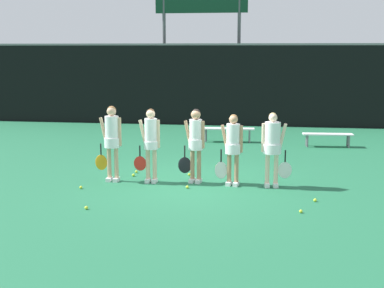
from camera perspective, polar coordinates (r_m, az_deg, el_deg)
name	(u,v)px	position (r m, az deg, el deg)	size (l,w,h in m)	color
ground_plane	(192,183)	(12.72, 0.03, -4.18)	(140.00, 140.00, 0.00)	#216642
fence_windscreen	(226,85)	(22.10, 3.63, 6.35)	(60.00, 0.08, 3.36)	black
scoreboard	(201,10)	(23.25, 1.00, 14.10)	(3.92, 0.15, 6.03)	#515156
bench_courtside	(328,136)	(17.86, 14.28, 0.88)	(1.62, 0.45, 0.43)	silver
bench_far	(228,130)	(18.25, 3.83, 1.50)	(1.83, 0.46, 0.48)	silver
player_0	(112,137)	(12.83, -8.55, 0.78)	(0.66, 0.38, 1.81)	tan
player_1	(151,139)	(12.62, -4.43, 0.51)	(0.64, 0.34, 1.76)	beige
player_2	(195,139)	(12.56, 0.37, 0.51)	(0.64, 0.34, 1.76)	tan
player_3	(233,144)	(12.34, 4.37, -0.03)	(0.65, 0.36, 1.67)	tan
player_4	(273,143)	(12.31, 8.60, 0.08)	(0.71, 0.41, 1.72)	beige
tennis_ball_0	(217,166)	(14.36, 2.64, -2.38)	(0.07, 0.07, 0.07)	#CCE033
tennis_ball_1	(187,187)	(12.22, -0.51, -4.61)	(0.07, 0.07, 0.07)	#CCE033
tennis_ball_2	(315,200)	(11.48, 12.99, -5.85)	(0.07, 0.07, 0.07)	#CCE033
tennis_ball_3	(136,172)	(13.79, -5.96, -2.96)	(0.07, 0.07, 0.07)	#CCE033
tennis_ball_4	(81,187)	(12.45, -11.77, -4.55)	(0.07, 0.07, 0.07)	#CCE033
tennis_ball_5	(189,174)	(13.42, -0.29, -3.26)	(0.07, 0.07, 0.07)	#CCE033
tennis_ball_6	(133,175)	(13.43, -6.27, -3.31)	(0.07, 0.07, 0.07)	#CCE033
tennis_ball_7	(86,208)	(10.87, -11.21, -6.68)	(0.07, 0.07, 0.07)	#CCE033
tennis_ball_8	(301,211)	(10.66, 11.54, -7.05)	(0.07, 0.07, 0.07)	#CCE033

